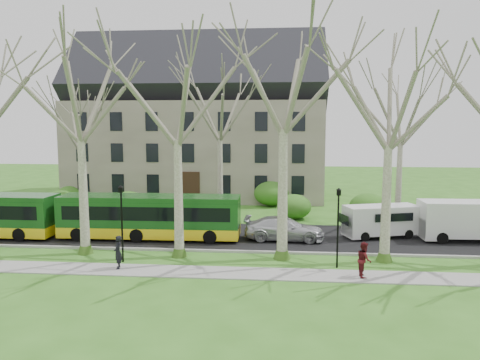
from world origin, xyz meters
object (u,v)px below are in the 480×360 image
object	(u,v)px
van_b	(467,221)
pedestrian_a	(118,252)
bus_follow	(150,216)
pedestrian_b	(364,260)
van_a	(381,221)
sedan	(284,229)

from	to	relation	value
van_b	pedestrian_a	xyz separation A→B (m)	(-21.07, -7.92, -0.43)
pedestrian_a	bus_follow	bearing A→B (deg)	163.86
van_b	pedestrian_b	size ratio (longest dim) A/B	3.36
van_a	pedestrian_a	size ratio (longest dim) A/B	2.81
van_a	pedestrian_a	distance (m)	17.67
sedan	van_a	size ratio (longest dim) A/B	1.06
bus_follow	van_a	world-z (taller)	bus_follow
pedestrian_b	van_b	bearing A→B (deg)	-46.32
sedan	pedestrian_a	bearing A→B (deg)	129.83
pedestrian_b	van_a	bearing A→B (deg)	-18.35
sedan	pedestrian_a	world-z (taller)	pedestrian_a
van_a	sedan	bearing A→B (deg)	174.62
sedan	pedestrian_b	xyz separation A→B (m)	(4.01, -7.26, 0.13)
van_a	pedestrian_b	world-z (taller)	van_a
van_a	van_b	world-z (taller)	van_b
van_b	pedestrian_a	distance (m)	22.51
sedan	van_b	bearing A→B (deg)	-84.00
bus_follow	pedestrian_a	world-z (taller)	bus_follow
sedan	pedestrian_a	size ratio (longest dim) A/B	2.97
van_b	pedestrian_b	world-z (taller)	van_b
bus_follow	van_a	bearing A→B (deg)	5.43
van_b	bus_follow	bearing A→B (deg)	-177.96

